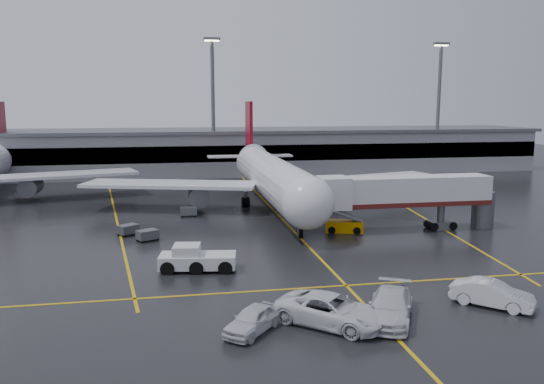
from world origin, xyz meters
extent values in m
plane|color=black|center=(0.00, 0.00, 0.00)|extent=(220.00, 220.00, 0.00)
cube|color=gold|center=(0.00, 0.00, 0.01)|extent=(0.25, 90.00, 0.02)
cube|color=gold|center=(0.00, -22.00, 0.01)|extent=(60.00, 0.25, 0.02)
cube|color=gold|center=(-20.00, 10.00, 0.01)|extent=(9.99, 69.35, 0.02)
cube|color=gold|center=(18.00, 10.00, 0.01)|extent=(7.57, 69.64, 0.02)
cube|color=gray|center=(0.00, 48.00, 4.00)|extent=(120.00, 18.00, 8.00)
cube|color=black|center=(0.00, 39.20, 4.50)|extent=(120.00, 0.40, 3.00)
cube|color=#595B60|center=(0.00, 48.00, 8.30)|extent=(122.00, 19.00, 0.60)
cylinder|color=#595B60|center=(-5.00, 42.00, 12.50)|extent=(0.70, 0.70, 25.00)
cube|color=#595B60|center=(-5.00, 42.00, 25.20)|extent=(3.00, 1.20, 0.50)
cube|color=#FFE5B2|center=(-5.00, 42.00, 24.90)|extent=(2.60, 0.90, 0.20)
cylinder|color=#595B60|center=(40.00, 42.00, 12.50)|extent=(0.70, 0.70, 25.00)
cube|color=#595B60|center=(40.00, 42.00, 25.20)|extent=(3.00, 1.20, 0.50)
cube|color=#FFE5B2|center=(40.00, 42.00, 24.90)|extent=(2.60, 0.90, 0.20)
cylinder|color=silver|center=(0.00, 8.00, 4.20)|extent=(5.20, 36.00, 5.20)
sphere|color=silver|center=(0.00, -10.00, 4.20)|extent=(5.20, 5.20, 5.20)
cone|color=silver|center=(0.00, 29.00, 4.80)|extent=(4.94, 8.00, 4.94)
cube|color=maroon|center=(0.00, 30.00, 9.70)|extent=(0.50, 5.50, 8.50)
cube|color=silver|center=(0.00, 29.00, 5.00)|extent=(14.00, 3.00, 0.25)
cube|color=silver|center=(-13.00, 10.00, 3.40)|extent=(22.80, 11.83, 0.40)
cube|color=silver|center=(13.00, 10.00, 3.40)|extent=(22.80, 11.83, 0.40)
cylinder|color=#595B60|center=(-9.50, 9.00, 2.00)|extent=(2.60, 4.50, 2.60)
cylinder|color=#595B60|center=(9.50, 9.00, 2.00)|extent=(2.60, 4.50, 2.60)
cylinder|color=#595B60|center=(0.00, -7.00, 1.00)|extent=(0.56, 0.56, 2.00)
cylinder|color=#595B60|center=(-3.20, 11.00, 1.00)|extent=(0.56, 0.56, 2.00)
cylinder|color=#595B60|center=(3.20, 11.00, 1.00)|extent=(0.56, 0.56, 2.00)
cylinder|color=black|center=(0.00, -7.00, 0.45)|extent=(0.40, 1.10, 1.10)
cylinder|color=black|center=(-3.20, 11.00, 0.55)|extent=(1.00, 1.40, 1.40)
cylinder|color=black|center=(3.20, 11.00, 0.55)|extent=(1.00, 1.40, 1.40)
cone|color=silver|center=(-42.00, 41.00, 4.80)|extent=(4.94, 8.00, 4.94)
cube|color=maroon|center=(-42.00, 42.00, 9.70)|extent=(0.50, 5.50, 8.50)
cube|color=silver|center=(-42.00, 41.00, 5.00)|extent=(14.00, 3.00, 0.25)
cube|color=silver|center=(-29.00, 22.00, 3.40)|extent=(22.80, 11.83, 0.40)
cylinder|color=#595B60|center=(-32.50, 21.00, 2.00)|extent=(2.60, 4.50, 2.60)
cube|color=silver|center=(12.00, -6.00, 4.40)|extent=(18.00, 3.20, 3.00)
cube|color=#541714|center=(12.00, -6.00, 3.10)|extent=(18.00, 3.30, 0.50)
cube|color=silver|center=(3.80, -6.00, 4.40)|extent=(3.00, 3.40, 3.30)
cylinder|color=#595B60|center=(16.00, -6.00, 1.50)|extent=(0.80, 0.80, 3.00)
cube|color=#595B60|center=(16.00, -6.00, 0.45)|extent=(2.60, 1.60, 0.90)
cylinder|color=#595B60|center=(21.00, -6.00, 2.00)|extent=(2.40, 2.40, 4.00)
cylinder|color=black|center=(14.90, -6.00, 0.45)|extent=(0.90, 1.80, 0.90)
cylinder|color=black|center=(17.10, -6.00, 0.45)|extent=(0.90, 1.80, 0.90)
cube|color=silver|center=(-10.81, -16.07, 0.80)|extent=(6.53, 3.39, 1.07)
cube|color=silver|center=(-11.69, -15.94, 1.69)|extent=(2.43, 2.43, 0.89)
cube|color=black|center=(-11.69, -15.94, 1.69)|extent=(2.19, 2.19, 0.80)
cylinder|color=black|center=(-13.10, -15.73, 0.49)|extent=(1.54, 2.81, 1.16)
cylinder|color=black|center=(-10.81, -16.07, 0.49)|extent=(1.54, 2.81, 1.16)
cylinder|color=black|center=(-8.52, -16.42, 0.49)|extent=(1.54, 2.81, 1.16)
cube|color=#DD9200|center=(5.24, -5.34, 0.61)|extent=(4.27, 2.70, 1.21)
cube|color=#595B60|center=(5.24, -5.34, 1.76)|extent=(3.95, 2.03, 1.38)
cylinder|color=black|center=(3.98, -4.97, 0.33)|extent=(1.27, 2.01, 0.77)
cylinder|color=black|center=(6.51, -5.72, 0.33)|extent=(1.27, 2.01, 0.77)
imported|color=white|center=(-3.26, -28.85, 0.96)|extent=(7.27, 6.95, 1.92)
imported|color=silver|center=(0.67, -28.79, 0.92)|extent=(5.26, 6.84, 1.85)
imported|color=silver|center=(8.34, -27.80, 0.88)|extent=(5.13, 5.04, 1.76)
imported|color=silver|center=(-8.15, -28.95, 0.78)|extent=(4.37, 4.66, 1.56)
cube|color=#595B60|center=(-15.30, -5.45, 0.65)|extent=(2.38, 2.09, 0.90)
cylinder|color=black|center=(-15.77, -6.27, 0.18)|extent=(0.40, 0.20, 0.40)
cylinder|color=black|center=(-14.36, -5.51, 0.18)|extent=(0.40, 0.20, 0.40)
cylinder|color=black|center=(-16.25, -5.39, 0.18)|extent=(0.40, 0.20, 0.40)
cylinder|color=black|center=(-14.84, -4.63, 0.18)|extent=(0.40, 0.20, 0.40)
cube|color=#595B60|center=(-17.39, -2.66, 0.65)|extent=(2.38, 2.26, 0.90)
cylinder|color=black|center=(-17.70, -3.55, 0.18)|extent=(0.40, 0.20, 0.40)
cylinder|color=black|center=(-16.45, -2.56, 0.18)|extent=(0.40, 0.20, 0.40)
cylinder|color=black|center=(-18.32, -2.76, 0.18)|extent=(0.40, 0.20, 0.40)
cylinder|color=black|center=(-17.07, -1.77, 0.18)|extent=(0.40, 0.20, 0.40)
cube|color=#595B60|center=(-10.89, 5.88, 0.65)|extent=(2.03, 1.34, 0.90)
cylinder|color=black|center=(-11.70, 5.39, 0.18)|extent=(0.40, 0.20, 0.40)
cylinder|color=black|center=(-10.10, 5.36, 0.18)|extent=(0.40, 0.20, 0.40)
cylinder|color=black|center=(-11.68, 6.39, 0.18)|extent=(0.40, 0.20, 0.40)
cylinder|color=black|center=(-10.08, 6.36, 0.18)|extent=(0.40, 0.20, 0.40)
camera|label=1|loc=(-12.57, -59.28, 13.54)|focal=35.61mm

